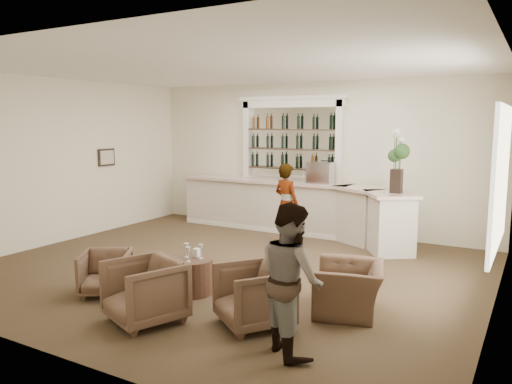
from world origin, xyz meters
TOP-DOWN VIEW (x-y plane):
  - ground at (0.00, 0.00)m, footprint 8.00×8.00m
  - room_shell at (0.16, 0.71)m, footprint 8.04×7.02m
  - bar_counter at (-0.16, 3.00)m, footprint 5.72×1.80m
  - back_bar_alcove at (-0.50, 3.41)m, footprint 2.64×0.25m
  - cocktail_table at (0.20, -1.23)m, footprint 0.60×0.60m
  - sommelier at (0.08, 2.04)m, footprint 0.68×0.55m
  - guest at (2.23, -2.18)m, footprint 0.99×0.97m
  - armchair_left at (-0.83, -1.87)m, footprint 0.93×0.94m
  - armchair_center at (0.33, -2.35)m, footprint 1.09×1.10m
  - armchair_right at (1.54, -1.78)m, footprint 1.13×1.13m
  - armchair_far at (2.39, -0.80)m, footprint 1.08×1.17m
  - espresso_machine at (0.38, 3.05)m, footprint 0.53×0.46m
  - flower_vase at (2.14, 2.41)m, footprint 0.31×0.31m
  - wine_glass_bar_left at (-0.01, 3.05)m, footprint 0.07×0.07m
  - wine_glass_bar_right at (-0.33, 3.04)m, footprint 0.07×0.07m
  - wine_glass_tbl_a at (0.08, -1.20)m, footprint 0.07×0.07m
  - wine_glass_tbl_b at (0.30, -1.15)m, footprint 0.07×0.07m
  - wine_glass_tbl_c at (0.24, -1.36)m, footprint 0.07×0.07m
  - napkin_holder at (0.18, -1.09)m, footprint 0.08×0.08m

SIDE VIEW (x-z plane):
  - ground at x=0.00m, z-range 0.00..0.00m
  - cocktail_table at x=0.20m, z-range 0.00..0.50m
  - armchair_left at x=-0.83m, z-range 0.00..0.62m
  - armchair_far at x=2.39m, z-range 0.00..0.63m
  - armchair_right at x=1.54m, z-range 0.00..0.74m
  - armchair_center at x=0.33m, z-range 0.00..0.78m
  - napkin_holder at x=0.18m, z-range 0.50..0.62m
  - bar_counter at x=-0.16m, z-range 0.00..1.14m
  - wine_glass_tbl_a at x=0.08m, z-range 0.50..0.71m
  - wine_glass_tbl_b at x=0.30m, z-range 0.50..0.71m
  - wine_glass_tbl_c at x=0.24m, z-range 0.50..0.71m
  - guest at x=2.23m, z-range 0.00..1.61m
  - sommelier at x=0.08m, z-range 0.00..1.62m
  - wine_glass_bar_left at x=-0.01m, z-range 1.14..1.35m
  - wine_glass_bar_right at x=-0.33m, z-range 1.14..1.35m
  - espresso_machine at x=0.38m, z-range 1.14..1.59m
  - flower_vase at x=2.14m, z-range 1.21..2.37m
  - back_bar_alcove at x=-0.50m, z-range 0.53..3.53m
  - room_shell at x=0.16m, z-range 0.68..4.00m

